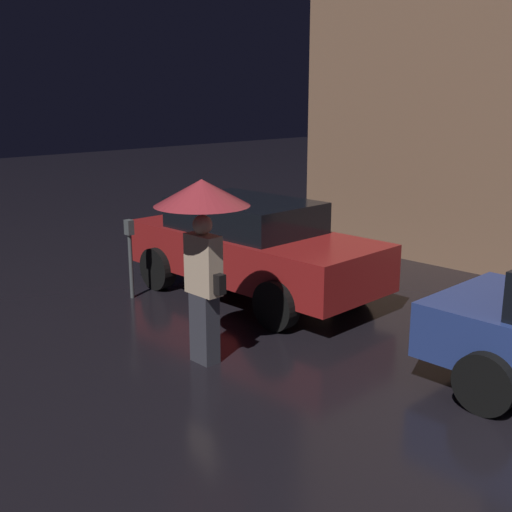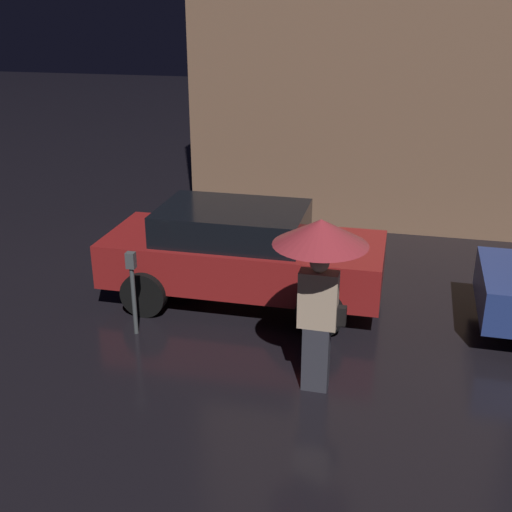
# 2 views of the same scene
# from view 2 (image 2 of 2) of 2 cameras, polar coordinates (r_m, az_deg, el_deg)

# --- Properties ---
(parked_car_red) EXTENTS (4.11, 1.87, 1.45)m
(parked_car_red) POSITION_cam_2_polar(r_m,az_deg,el_deg) (9.55, -1.32, 0.34)
(parked_car_red) COLOR maroon
(parked_car_red) RESTS_ON ground
(pedestrian_with_umbrella) EXTENTS (1.05, 1.05, 2.10)m
(pedestrian_with_umbrella) POSITION_cam_2_polar(r_m,az_deg,el_deg) (7.01, 5.71, -0.19)
(pedestrian_with_umbrella) COLOR #383842
(pedestrian_with_umbrella) RESTS_ON ground
(parking_meter) EXTENTS (0.12, 0.10, 1.19)m
(parking_meter) POSITION_cam_2_polar(r_m,az_deg,el_deg) (8.71, -10.91, -2.45)
(parking_meter) COLOR #4C5154
(parking_meter) RESTS_ON ground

